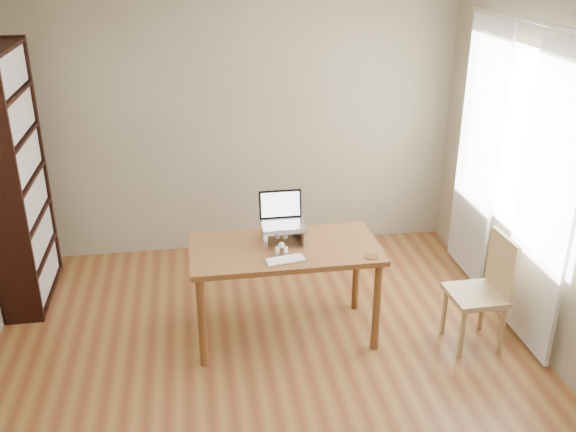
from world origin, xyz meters
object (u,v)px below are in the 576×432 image
object	(u,v)px
chair	(485,288)
cat	(281,233)
keyboard	(285,260)
laptop	(282,216)
bookshelf	(16,180)
desk	(285,259)

from	to	relation	value
chair	cat	bearing A→B (deg)	161.10
keyboard	laptop	bearing A→B (deg)	75.25
keyboard	bookshelf	bearing A→B (deg)	140.14
desk	bookshelf	bearing A→B (deg)	155.28
bookshelf	keyboard	xyz separation A→B (m)	(1.98, -1.12, -0.29)
bookshelf	keyboard	bearing A→B (deg)	-29.53
bookshelf	desk	xyz separation A→B (m)	(2.01, -0.90, -0.40)
bookshelf	cat	xyz separation A→B (m)	(2.00, -0.79, -0.23)
desk	keyboard	size ratio (longest dim) A/B	4.67
bookshelf	chair	bearing A→B (deg)	-19.62
desk	cat	size ratio (longest dim) A/B	2.87
bookshelf	cat	size ratio (longest dim) A/B	4.36
cat	chair	bearing A→B (deg)	-8.14
desk	laptop	distance (m)	0.32
laptop	cat	world-z (taller)	laptop
bookshelf	laptop	bearing A→B (deg)	-20.90
cat	desk	bearing A→B (deg)	-74.85
desk	laptop	bearing A→B (deg)	89.47
laptop	cat	distance (m)	0.13
keyboard	cat	world-z (taller)	cat
desk	cat	world-z (taller)	cat
bookshelf	chair	size ratio (longest dim) A/B	2.41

